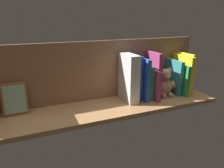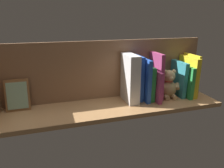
% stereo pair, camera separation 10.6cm
% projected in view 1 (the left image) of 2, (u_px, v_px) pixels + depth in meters
% --- Properties ---
extents(ground_plane, '(1.14, 0.28, 0.02)m').
position_uv_depth(ground_plane, '(112.00, 107.00, 1.10)').
color(ground_plane, '#A87A4C').
extents(shelf_back_panel, '(1.14, 0.02, 0.32)m').
position_uv_depth(shelf_back_panel, '(104.00, 70.00, 1.15)').
color(shelf_back_panel, '#8F6546').
rests_on(shelf_back_panel, ground_plane).
extents(book_0, '(0.02, 0.14, 0.23)m').
position_uv_depth(book_0, '(184.00, 72.00, 1.27)').
color(book_0, yellow).
rests_on(book_0, ground_plane).
extents(book_1, '(0.03, 0.17, 0.22)m').
position_uv_depth(book_1, '(182.00, 74.00, 1.25)').
color(book_1, yellow).
rests_on(book_1, ground_plane).
extents(book_2, '(0.02, 0.17, 0.18)m').
position_uv_depth(book_2, '(178.00, 78.00, 1.25)').
color(book_2, green).
rests_on(book_2, ground_plane).
extents(book_3, '(0.03, 0.14, 0.20)m').
position_uv_depth(book_3, '(173.00, 77.00, 1.25)').
color(book_3, teal).
rests_on(book_3, ground_plane).
extents(teddy_bear, '(0.13, 0.11, 0.16)m').
position_uv_depth(teddy_bear, '(165.00, 83.00, 1.22)').
color(teddy_bear, tan).
rests_on(teddy_bear, ground_plane).
extents(book_4, '(0.03, 0.14, 0.25)m').
position_uv_depth(book_4, '(153.00, 74.00, 1.19)').
color(book_4, '#B23F72').
rests_on(book_4, ground_plane).
extents(book_5, '(0.02, 0.18, 0.17)m').
position_uv_depth(book_5, '(151.00, 83.00, 1.18)').
color(book_5, '#B23F72').
rests_on(book_5, ground_plane).
extents(book_6, '(0.03, 0.14, 0.19)m').
position_uv_depth(book_6, '(145.00, 81.00, 1.18)').
color(book_6, green).
rests_on(book_6, ground_plane).
extents(book_7, '(0.02, 0.15, 0.23)m').
position_uv_depth(book_7, '(141.00, 78.00, 1.16)').
color(book_7, blue).
rests_on(book_7, ground_plane).
extents(book_8, '(0.03, 0.12, 0.24)m').
position_uv_depth(book_8, '(135.00, 77.00, 1.16)').
color(book_8, blue).
rests_on(book_8, ground_plane).
extents(dictionary_thick_white, '(0.06, 0.15, 0.25)m').
position_uv_depth(dictionary_thick_white, '(129.00, 78.00, 1.12)').
color(dictionary_thick_white, silver).
rests_on(dictionary_thick_white, ground_plane).
extents(picture_frame_leaning, '(0.11, 0.05, 0.15)m').
position_uv_depth(picture_frame_leaning, '(15.00, 99.00, 0.97)').
color(picture_frame_leaning, brown).
rests_on(picture_frame_leaning, ground_plane).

